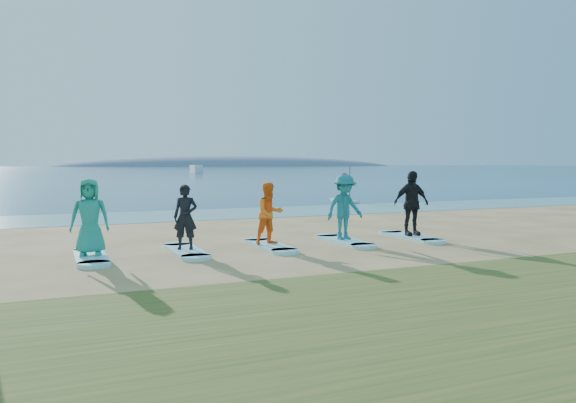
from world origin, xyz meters
name	(u,v)px	position (x,y,z in m)	size (l,w,h in m)	color
ground	(346,247)	(0.00, 0.00, 0.00)	(600.00, 600.00, 0.00)	tan
shallow_water	(228,213)	(0.00, 10.50, 0.01)	(600.00, 600.00, 0.00)	teal
ocean	(75,170)	(0.00, 160.00, 0.01)	(600.00, 600.00, 0.00)	navy
island_ridge	(238,166)	(95.00, 300.00, 0.00)	(220.00, 56.00, 18.00)	slate
paddleboard	(344,200)	(8.30, 15.12, 0.06)	(0.70, 3.00, 0.12)	silver
paddleboarder	(344,186)	(8.30, 15.12, 0.88)	(1.41, 0.45, 1.52)	tan
boat_offshore_b	(196,172)	(22.79, 108.17, 0.00)	(1.72, 6.51, 1.59)	silver
surfboard_0	(91,257)	(-6.32, 0.76, 0.04)	(0.70, 2.20, 0.09)	#A0E8F8
student_0	(90,217)	(-6.32, 0.76, 0.98)	(0.87, 0.56, 1.78)	teal
surfboard_1	(186,251)	(-4.09, 0.76, 0.04)	(0.70, 2.20, 0.09)	#A0E8F8
student_1	(185,217)	(-4.09, 0.76, 0.89)	(0.58, 0.38, 1.60)	black
surfboard_2	(270,246)	(-1.87, 0.76, 0.04)	(0.70, 2.20, 0.09)	#A0E8F8
student_2	(270,213)	(-1.87, 0.76, 0.90)	(0.79, 0.61, 1.62)	orange
surfboard_3	(344,241)	(0.36, 0.76, 0.04)	(0.70, 2.20, 0.09)	#A0E8F8
student_3	(344,207)	(0.36, 0.76, 0.99)	(1.16, 0.67, 1.80)	#1A717F
surfboard_4	(411,237)	(2.59, 0.76, 0.04)	(0.70, 2.20, 0.09)	#A0E8F8
student_4	(411,203)	(2.59, 0.76, 1.04)	(1.11, 0.46, 1.89)	black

